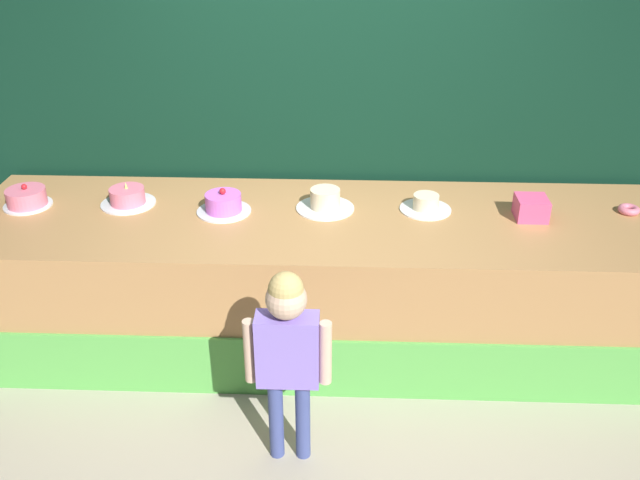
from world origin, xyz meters
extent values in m
plane|color=#ADA38E|center=(0.00, 0.00, 0.00)|extent=(12.00, 12.00, 0.00)
cube|color=#B27F4C|center=(0.00, 0.58, 0.43)|extent=(4.32, 1.16, 0.86)
cube|color=#59B24C|center=(0.00, -0.01, 0.19)|extent=(4.32, 0.02, 0.39)
cube|color=black|center=(0.00, 1.26, 1.51)|extent=(4.97, 0.08, 3.03)
cylinder|color=#3F4C8C|center=(-0.21, -0.47, 0.24)|extent=(0.08, 0.08, 0.48)
cylinder|color=#3F4C8C|center=(-0.07, -0.47, 0.24)|extent=(0.08, 0.08, 0.48)
cube|color=#8C72D8|center=(-0.14, -0.47, 0.67)|extent=(0.30, 0.14, 0.38)
cylinder|color=beige|center=(-0.32, -0.47, 0.66)|extent=(0.06, 0.06, 0.34)
cylinder|color=beige|center=(0.04, -0.47, 0.66)|extent=(0.06, 0.06, 0.34)
sphere|color=beige|center=(-0.14, -0.47, 0.96)|extent=(0.19, 0.19, 0.19)
sphere|color=tan|center=(-0.14, -0.47, 1.01)|extent=(0.16, 0.16, 0.16)
cube|color=#EC5086|center=(1.22, 0.63, 0.92)|extent=(0.18, 0.19, 0.13)
torus|color=pink|center=(1.84, 0.72, 0.88)|extent=(0.13, 0.13, 0.04)
cylinder|color=silver|center=(-1.84, 0.67, 0.86)|extent=(0.29, 0.29, 0.01)
cylinder|color=pink|center=(-1.84, 0.67, 0.92)|extent=(0.24, 0.24, 0.10)
sphere|color=red|center=(-1.84, 0.67, 0.99)|extent=(0.03, 0.03, 0.03)
cylinder|color=silver|center=(-1.22, 0.72, 0.86)|extent=(0.34, 0.34, 0.01)
cylinder|color=pink|center=(-1.22, 0.72, 0.92)|extent=(0.21, 0.21, 0.10)
cone|color=#F2E566|center=(-1.22, 0.72, 0.99)|extent=(0.02, 0.02, 0.04)
cylinder|color=silver|center=(-0.61, 0.63, 0.86)|extent=(0.33, 0.33, 0.01)
cylinder|color=#CC66D8|center=(-0.61, 0.63, 0.92)|extent=(0.22, 0.22, 0.11)
sphere|color=red|center=(-0.61, 0.63, 1.00)|extent=(0.04, 0.04, 0.04)
cylinder|color=white|center=(0.00, 0.70, 0.86)|extent=(0.36, 0.36, 0.01)
cylinder|color=beige|center=(0.00, 0.70, 0.93)|extent=(0.18, 0.18, 0.12)
cylinder|color=white|center=(0.61, 0.71, 0.86)|extent=(0.31, 0.31, 0.01)
cylinder|color=beige|center=(0.61, 0.71, 0.91)|extent=(0.16, 0.16, 0.09)
camera|label=1|loc=(0.12, -3.08, 2.65)|focal=38.39mm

